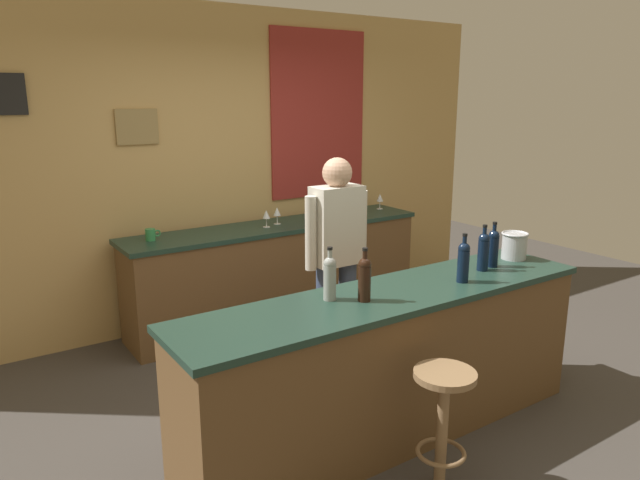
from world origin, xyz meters
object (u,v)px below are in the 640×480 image
at_px(coffee_mug, 151,235).
at_px(wine_glass_b, 277,212).
at_px(wine_bottle_a, 330,276).
at_px(ice_bucket, 514,245).
at_px(wine_bottle_b, 365,278).
at_px(bar_stool, 443,411).
at_px(wine_bottle_e, 493,247).
at_px(wine_glass_a, 266,215).
at_px(wine_glass_d, 380,198).
at_px(wine_bottle_c, 463,261).
at_px(bartender, 337,253).
at_px(wine_bottle_d, 483,250).
at_px(wine_glass_c, 351,203).

bearing_deg(coffee_mug, wine_glass_b, -1.68).
distance_m(wine_bottle_a, ice_bucket, 1.55).
bearing_deg(wine_bottle_b, bar_stool, -78.89).
distance_m(bar_stool, wine_bottle_e, 1.32).
xyz_separation_m(wine_bottle_a, wine_glass_a, (0.65, 1.91, -0.05)).
distance_m(wine_glass_a, wine_glass_d, 1.38).
relative_size(wine_bottle_c, wine_glass_d, 1.97).
bearing_deg(ice_bucket, wine_glass_a, 115.20).
xyz_separation_m(bar_stool, wine_bottle_b, (-0.11, 0.54, 0.60)).
xyz_separation_m(bartender, wine_bottle_b, (-0.43, -0.87, 0.12)).
height_order(wine_bottle_c, wine_bottle_d, same).
height_order(bartender, wine_bottle_b, bartender).
distance_m(bartender, wine_bottle_b, 0.97).
relative_size(bar_stool, wine_glass_a, 4.39).
relative_size(wine_bottle_c, wine_glass_a, 1.97).
relative_size(wine_bottle_a, wine_glass_b, 1.97).
bearing_deg(wine_bottle_e, ice_bucket, 9.41).
relative_size(wine_bottle_c, wine_bottle_d, 1.00).
bearing_deg(wine_bottle_b, wine_bottle_a, 140.55).
bearing_deg(wine_bottle_c, bar_stool, -142.29).
bearing_deg(bartender, wine_glass_b, 80.19).
height_order(bar_stool, wine_glass_c, wine_glass_c).
bearing_deg(coffee_mug, ice_bucket, -46.61).
relative_size(bar_stool, wine_bottle_a, 2.22).
bearing_deg(wine_glass_b, wine_bottle_b, -107.01).
bearing_deg(bar_stool, ice_bucket, 26.09).
xyz_separation_m(wine_bottle_d, ice_bucket, (0.40, 0.07, -0.04)).
bearing_deg(ice_bucket, bar_stool, -153.91).
relative_size(bartender, wine_bottle_e, 5.29).
height_order(wine_bottle_c, wine_glass_a, wine_bottle_c).
xyz_separation_m(wine_bottle_d, coffee_mug, (-1.51, 2.09, -0.11)).
bearing_deg(coffee_mug, bartender, -53.37).
bearing_deg(wine_bottle_a, coffee_mug, 100.17).
height_order(bar_stool, wine_glass_d, wine_glass_d).
relative_size(bar_stool, wine_glass_d, 4.39).
xyz_separation_m(wine_bottle_b, wine_glass_c, (1.46, 2.07, -0.05)).
bearing_deg(wine_bottle_c, wine_glass_c, 70.87).
bearing_deg(wine_bottle_c, coffee_mug, 119.12).
bearing_deg(coffee_mug, wine_glass_c, -1.44).
bearing_deg(wine_bottle_e, wine_bottle_b, -177.25).
xyz_separation_m(bartender, wine_glass_b, (0.21, 1.22, 0.07)).
height_order(bartender, wine_bottle_c, bartender).
height_order(wine_bottle_b, wine_glass_d, wine_bottle_b).
xyz_separation_m(bar_stool, coffee_mug, (-0.61, 2.66, 0.49)).
height_order(wine_bottle_c, wine_glass_d, wine_bottle_c).
xyz_separation_m(wine_glass_a, wine_glass_c, (0.96, 0.04, 0.00)).
distance_m(wine_glass_a, wine_glass_b, 0.15).
bearing_deg(wine_bottle_a, bar_stool, -68.88).
distance_m(wine_bottle_b, wine_bottle_c, 0.72).
xyz_separation_m(bar_stool, ice_bucket, (1.30, 0.64, 0.56)).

